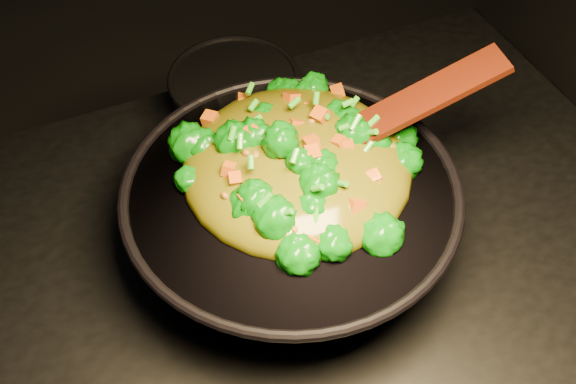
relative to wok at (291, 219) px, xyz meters
name	(u,v)px	position (x,y,z in m)	size (l,w,h in m)	color
wok	(291,219)	(0.00, 0.00, 0.00)	(0.42, 0.42, 0.12)	black
stir_fry	(297,142)	(0.02, 0.03, 0.11)	(0.30, 0.30, 0.10)	#0A6207
spatula	(382,120)	(0.13, 0.02, 0.12)	(0.34, 0.05, 0.01)	#321105
back_pot	(236,102)	(0.02, 0.25, 0.00)	(0.19, 0.19, 0.11)	black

